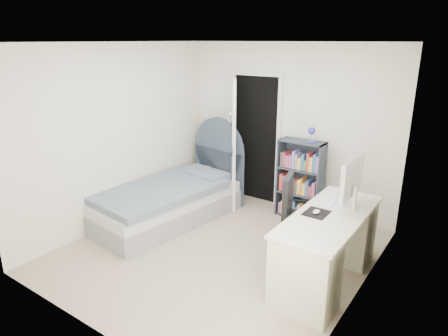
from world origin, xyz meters
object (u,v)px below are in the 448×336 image
Objects in this scene: nightstand at (210,177)px; desk at (328,245)px; bookcase at (300,182)px; bed at (172,198)px; floor_lamp at (229,166)px; office_chair at (297,213)px.

nightstand is 2.78m from desk.
desk is (0.95, -1.35, -0.11)m from bookcase.
floor_lamp is (0.35, 0.97, 0.30)m from bed.
nightstand is 0.47m from floor_lamp.
bookcase is at bearing 5.06° from nightstand.
bookcase is (1.51, 1.11, 0.23)m from bed.
office_chair is (0.43, -1.04, 0.01)m from bookcase.
nightstand is 0.33× the size of desk.
desk is at bearing -29.77° from floor_lamp.
floor_lamp is at bearing -1.19° from nightstand.
desk is at bearing -25.92° from nightstand.
bed is at bearing -143.68° from bookcase.
bookcase reaches higher than nightstand.
desk is 1.62× the size of office_chair.
nightstand is at bearing 178.81° from floor_lamp.
nightstand is at bearing 155.47° from office_chair.
floor_lamp is at bearing 70.06° from bed.
bookcase reaches higher than desk.
desk is (2.50, -1.22, 0.09)m from nightstand.
bed is 1.07m from floor_lamp.
floor_lamp reaches higher than desk.
bed is at bearing -109.94° from floor_lamp.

